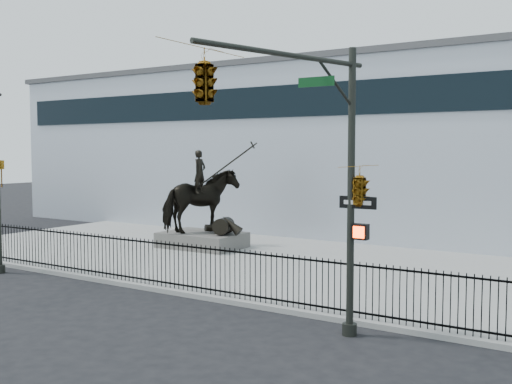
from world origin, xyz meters
The scene contains 7 objects.
ground centered at (0.00, 0.00, 0.00)m, with size 120.00×120.00×0.00m, color black.
plaza centered at (0.00, 7.00, 0.07)m, with size 30.00×12.00×0.15m, color gray.
building centered at (0.00, 20.00, 4.50)m, with size 44.00×14.00×9.00m, color silver.
picket_fence centered at (0.00, 1.25, 0.90)m, with size 22.10×0.10×1.50m.
statue_plinth centered at (-3.70, 8.19, 0.49)m, with size 3.61×2.48×0.68m, color #524F4B.
equestrian_statue centered at (-3.63, 8.19, 2.25)m, with size 4.63×2.90×3.92m.
traffic_signal_right centered at (6.47, -2.00, 4.85)m, with size 2.17×6.86×7.00m.
Camera 1 is at (12.80, -13.24, 4.55)m, focal length 42.00 mm.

